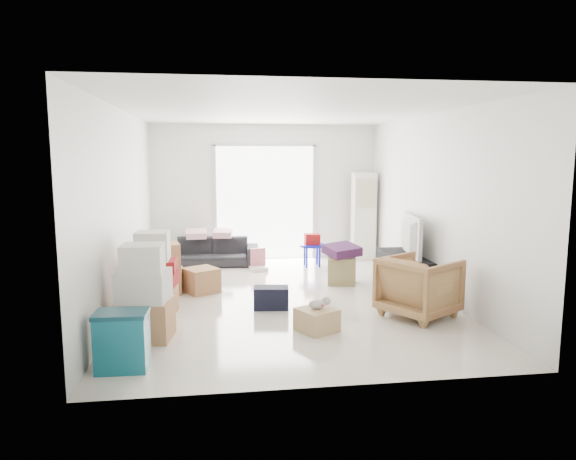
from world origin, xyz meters
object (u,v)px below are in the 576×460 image
Objects in this scene: sofa at (212,247)px; armchair at (419,284)px; ac_tower at (363,216)px; storage_bins at (122,341)px; tv_console at (404,270)px; television at (405,251)px; ottoman at (342,270)px; kids_table at (312,243)px; wood_crate at (317,320)px.

armchair reaches higher than sofa.
storage_bins is (-3.85, -5.00, -0.58)m from ac_tower.
television is (0.00, 0.00, 0.32)m from tv_console.
kids_table is at bearing 99.47° from ottoman.
storage_bins reaches higher than ottoman.
kids_table is at bearing 125.88° from tv_console.
wood_crate is (-0.62, -3.63, -0.31)m from kids_table.
kids_table is 1.53× the size of wood_crate.
sofa is 4.21m from wood_crate.
tv_console is 3.66× the size of wood_crate.
ac_tower reaches higher than television.
storage_bins is at bearing -121.17° from kids_table.
wood_crate is (-1.42, -0.39, -0.29)m from armchair.
television is 3.70m from sofa.
ac_tower is 2.28m from tv_console.
kids_table is (-0.23, 1.39, 0.22)m from ottoman.
tv_console is 2.05m from kids_table.
armchair is at bearing 19.36° from storage_bins.
tv_console is at bearing -29.02° from sofa.
ottoman is 2.39m from wood_crate.
ottoman is (2.93, 3.08, -0.07)m from storage_bins.
ac_tower reaches higher than tv_console.
television is at bearing 35.75° from storage_bins.
ac_tower is 6.34m from storage_bins.
storage_bins is 5.22m from kids_table.
ac_tower is at bearing -37.36° from armchair.
television is 1.63m from armchair.
kids_table is at bearing -18.17° from armchair.
tv_console is at bearing 0.00° from television.
ottoman is (-0.57, 1.84, -0.21)m from armchair.
sofa is 2.07× the size of armchair.
sofa is 4.01× the size of ottoman.
armchair is (2.69, -3.62, 0.08)m from sofa.
ac_tower is 1.56× the size of television.
tv_console is 0.32m from television.
storage_bins is 1.43× the size of wood_crate.
sofa reaches higher than tv_console.
armchair is 1.38× the size of kids_table.
ac_tower is 3.81m from armchair.
armchair reaches higher than kids_table.
sofa is at bearing 4.52° from armchair.
storage_bins is at bearing -133.65° from ottoman.
armchair is at bearing -72.85° from ottoman.
sofa is (-3.03, -0.15, -0.53)m from ac_tower.
ac_tower is 2.21m from television.
ac_tower is 3.94× the size of ottoman.
armchair is (-0.35, -3.77, -0.45)m from ac_tower.
ottoman is at bearing -35.48° from sofa.
tv_console is 1.33× the size of television.
ac_tower is 2.04× the size of armchair.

